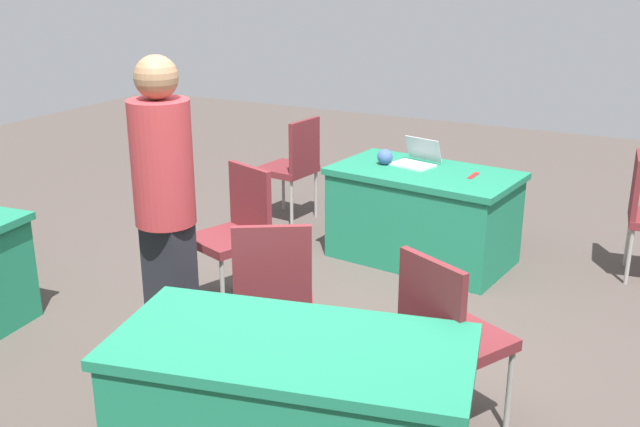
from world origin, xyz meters
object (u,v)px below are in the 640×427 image
table_foreground (423,215)px  chair_aisle (448,331)px  chair_near_front (273,288)px  chair_tucked_left (293,163)px  chair_tucked_right (236,228)px  yarn_ball (385,157)px  person_presenter (165,199)px  laptop_silver (416,160)px  scissors_red (473,175)px  table_mid_left (292,415)px

table_foreground → chair_aisle: (-0.90, 2.14, 0.19)m
table_foreground → chair_near_front: size_ratio=1.53×
chair_tucked_left → chair_tucked_right: (-0.53, 1.72, 0.02)m
yarn_ball → chair_tucked_right: bearing=70.2°
person_presenter → laptop_silver: bearing=-95.5°
chair_aisle → scissors_red: chair_aisle is taller
laptop_silver → scissors_red: size_ratio=2.11×
chair_tucked_left → chair_tucked_right: chair_tucked_right is taller
table_foreground → person_presenter: 2.43m
chair_tucked_right → person_presenter: bearing=117.1°
table_foreground → table_mid_left: size_ratio=0.89×
chair_tucked_right → yarn_ball: 1.50m
chair_aisle → table_foreground: bearing=139.9°
chair_aisle → scissors_red: (0.53, -2.16, 0.18)m
chair_tucked_left → person_presenter: 2.69m
chair_tucked_left → table_foreground: bearing=-97.4°
yarn_ball → scissors_red: yarn_ball is taller
chair_near_front → laptop_silver: chair_near_front is taller
chair_tucked_right → laptop_silver: 1.68m
chair_tucked_right → person_presenter: (-0.11, 0.85, 0.46)m
chair_tucked_left → chair_aisle: size_ratio=0.98×
scissors_red → chair_near_front: bearing=-10.6°
chair_near_front → chair_tucked_right: bearing=103.4°
table_mid_left → person_presenter: size_ratio=0.93×
person_presenter → laptop_silver: person_presenter is taller
table_foreground → chair_aisle: bearing=112.9°
chair_near_front → chair_tucked_left: (1.26, -2.47, -0.02)m
person_presenter → chair_aisle: bearing=-168.2°
table_mid_left → chair_tucked_right: chair_tucked_right is taller
chair_aisle → chair_tucked_left: bearing=159.4°
chair_tucked_left → person_presenter: person_presenter is taller
table_mid_left → chair_tucked_right: bearing=-49.3°
table_mid_left → chair_tucked_left: chair_tucked_left is taller
chair_tucked_right → yarn_ball: size_ratio=7.84×
chair_tucked_left → chair_aisle: 3.38m
chair_tucked_left → scissors_red: bearing=-93.7°
table_mid_left → chair_tucked_right: 1.98m
table_mid_left → chair_aisle: size_ratio=1.74×
chair_tucked_right → scissors_red: (-1.23, -1.39, 0.18)m
chair_aisle → person_presenter: (1.65, 0.07, 0.46)m
chair_tucked_right → yarn_ball: chair_tucked_right is taller
table_foreground → chair_tucked_left: size_ratio=1.57×
chair_near_front → yarn_ball: bearing=64.9°
chair_near_front → table_foreground: bearing=55.6°
chair_aisle → yarn_ball: chair_aisle is taller
chair_near_front → chair_tucked_right: 1.05m
chair_tucked_left → chair_near_front: bearing=-145.9°
table_mid_left → chair_near_front: chair_near_front is taller
laptop_silver → scissors_red: bearing=-177.3°
table_mid_left → yarn_ball: 3.02m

